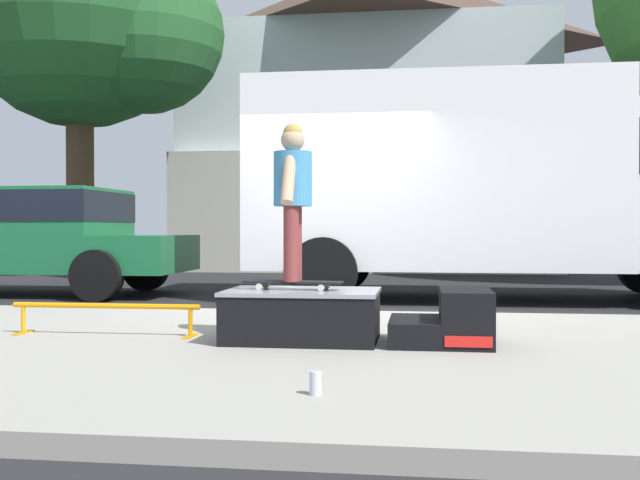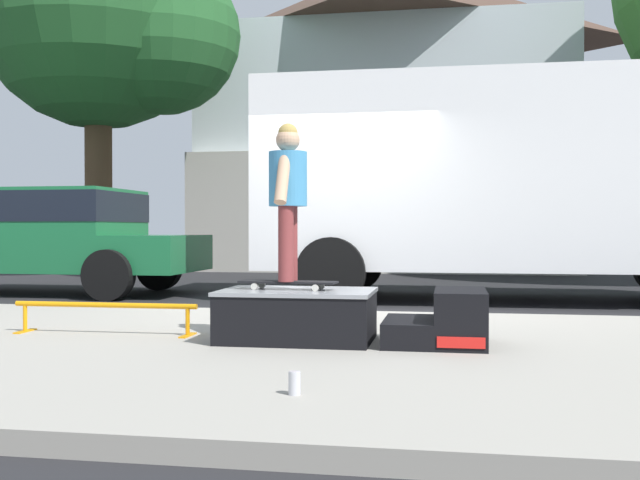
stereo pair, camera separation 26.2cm
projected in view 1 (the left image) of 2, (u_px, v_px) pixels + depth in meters
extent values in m
plane|color=black|center=(321.00, 316.00, 8.62)|extent=(140.00, 140.00, 0.00)
cube|color=gray|center=(268.00, 353.00, 5.65)|extent=(50.00, 5.00, 0.12)
cube|color=black|center=(302.00, 315.00, 5.88)|extent=(1.18, 0.78, 0.40)
cube|color=gray|center=(302.00, 292.00, 5.88)|extent=(1.20, 0.80, 0.03)
cube|color=black|center=(415.00, 331.00, 5.76)|extent=(0.39, 0.76, 0.19)
cube|color=black|center=(465.00, 317.00, 5.71)|extent=(0.39, 0.76, 0.42)
cube|color=red|center=(469.00, 342.00, 5.33)|extent=(0.34, 0.01, 0.08)
cylinder|color=orange|center=(105.00, 306.00, 6.20)|extent=(1.62, 0.04, 0.04)
cylinder|color=orange|center=(23.00, 319.00, 6.30)|extent=(0.04, 0.04, 0.24)
cube|color=orange|center=(23.00, 333.00, 6.30)|extent=(0.06, 0.28, 0.01)
cylinder|color=orange|center=(190.00, 322.00, 6.10)|extent=(0.04, 0.04, 0.24)
cube|color=orange|center=(190.00, 336.00, 6.10)|extent=(0.06, 0.28, 0.01)
cube|color=black|center=(293.00, 282.00, 5.89)|extent=(0.79, 0.27, 0.02)
cylinder|color=silver|center=(326.00, 286.00, 5.93)|extent=(0.05, 0.03, 0.05)
cylinder|color=silver|center=(321.00, 288.00, 5.75)|extent=(0.05, 0.03, 0.05)
cylinder|color=silver|center=(266.00, 285.00, 6.04)|extent=(0.05, 0.03, 0.05)
cylinder|color=silver|center=(259.00, 287.00, 5.86)|extent=(0.05, 0.03, 0.05)
cylinder|color=brown|center=(294.00, 243.00, 5.96)|extent=(0.12, 0.12, 0.59)
cylinder|color=brown|center=(291.00, 244.00, 5.81)|extent=(0.12, 0.12, 0.59)
cylinder|color=#3F8CBF|center=(293.00, 179.00, 5.88)|extent=(0.30, 0.30, 0.43)
cylinder|color=tan|center=(297.00, 182.00, 6.07)|extent=(0.09, 0.26, 0.41)
cylinder|color=tan|center=(289.00, 179.00, 5.69)|extent=(0.09, 0.26, 0.41)
sphere|color=tan|center=(293.00, 140.00, 5.88)|extent=(0.19, 0.19, 0.19)
sphere|color=tan|center=(293.00, 133.00, 5.87)|extent=(0.16, 0.16, 0.16)
cylinder|color=silver|center=(316.00, 384.00, 3.97)|extent=(0.07, 0.07, 0.12)
cylinder|color=silver|center=(316.00, 372.00, 3.97)|extent=(0.06, 0.06, 0.00)
cube|color=white|center=(431.00, 177.00, 10.60)|extent=(5.00, 2.35, 2.60)
cylinder|color=black|center=(342.00, 263.00, 11.97)|extent=(0.90, 0.28, 0.90)
cylinder|color=black|center=(323.00, 272.00, 9.64)|extent=(0.90, 0.28, 0.90)
cube|color=#196638|center=(146.00, 254.00, 11.14)|extent=(1.10, 1.85, 0.55)
cube|color=#196638|center=(49.00, 230.00, 11.35)|extent=(2.00, 1.85, 1.25)
cube|color=black|center=(49.00, 207.00, 11.34)|extent=(2.02, 1.87, 0.45)
cylinder|color=black|center=(146.00, 268.00, 12.11)|extent=(0.72, 0.24, 0.72)
cylinder|color=black|center=(97.00, 276.00, 10.28)|extent=(0.72, 0.24, 0.72)
cylinder|color=brown|center=(80.00, 181.00, 15.39)|extent=(0.56, 0.56, 3.99)
sphere|color=#235628|center=(79.00, 5.00, 15.34)|extent=(5.03, 5.03, 5.03)
sphere|color=#235628|center=(144.00, 33.00, 15.16)|extent=(3.27, 3.27, 3.27)
cube|color=silver|center=(372.00, 158.00, 20.86)|extent=(9.00, 7.50, 6.00)
cube|color=#B2ADA3|center=(361.00, 212.00, 16.92)|extent=(9.00, 0.50, 2.80)
pyramid|color=#473328|center=(373.00, 7.00, 20.80)|extent=(9.54, 7.95, 2.40)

